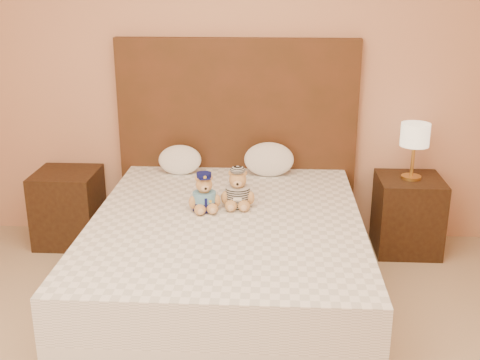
# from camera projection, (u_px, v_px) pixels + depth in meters

# --- Properties ---
(room_walls) EXTENTS (4.04, 4.52, 2.72)m
(room_walls) POSITION_uv_depth(u_px,v_px,m) (210.00, 3.00, 2.47)
(room_walls) COLOR tan
(room_walls) RESTS_ON ground
(bed) EXTENTS (1.60, 2.00, 0.55)m
(bed) POSITION_uv_depth(u_px,v_px,m) (227.00, 259.00, 3.66)
(bed) COLOR white
(bed) RESTS_ON ground
(headboard) EXTENTS (1.75, 0.08, 1.50)m
(headboard) POSITION_uv_depth(u_px,v_px,m) (237.00, 141.00, 4.46)
(headboard) COLOR #512B18
(headboard) RESTS_ON ground
(nightstand_left) EXTENTS (0.45, 0.45, 0.55)m
(nightstand_left) POSITION_uv_depth(u_px,v_px,m) (69.00, 207.00, 4.49)
(nightstand_left) COLOR #332110
(nightstand_left) RESTS_ON ground
(nightstand_right) EXTENTS (0.45, 0.45, 0.55)m
(nightstand_right) POSITION_uv_depth(u_px,v_px,m) (407.00, 214.00, 4.35)
(nightstand_right) COLOR #332110
(nightstand_right) RESTS_ON ground
(lamp) EXTENTS (0.20, 0.20, 0.40)m
(lamp) POSITION_uv_depth(u_px,v_px,m) (415.00, 138.00, 4.17)
(lamp) COLOR gold
(lamp) RESTS_ON nightstand_right
(teddy_police) EXTENTS (0.25, 0.24, 0.24)m
(teddy_police) POSITION_uv_depth(u_px,v_px,m) (204.00, 192.00, 3.65)
(teddy_police) COLOR #AC7543
(teddy_police) RESTS_ON bed
(teddy_prisoner) EXTENTS (0.23, 0.22, 0.24)m
(teddy_prisoner) POSITION_uv_depth(u_px,v_px,m) (238.00, 188.00, 3.70)
(teddy_prisoner) COLOR #AC7543
(teddy_prisoner) RESTS_ON bed
(pillow_left) EXTENTS (0.31, 0.20, 0.22)m
(pillow_left) POSITION_uv_depth(u_px,v_px,m) (180.00, 158.00, 4.34)
(pillow_left) COLOR white
(pillow_left) RESTS_ON bed
(pillow_right) EXTENTS (0.36, 0.23, 0.25)m
(pillow_right) POSITION_uv_depth(u_px,v_px,m) (269.00, 158.00, 4.30)
(pillow_right) COLOR white
(pillow_right) RESTS_ON bed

